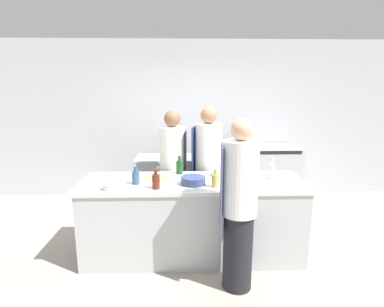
# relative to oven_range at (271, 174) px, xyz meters

# --- Properties ---
(ground_plane) EXTENTS (16.00, 16.00, 0.00)m
(ground_plane) POSITION_rel_oven_range_xyz_m (-1.44, -1.73, -0.49)
(ground_plane) COLOR #A89E8E
(wall_back) EXTENTS (8.00, 0.06, 2.80)m
(wall_back) POSITION_rel_oven_range_xyz_m (-1.44, 0.40, 0.91)
(wall_back) COLOR silver
(wall_back) RESTS_ON ground_plane
(prep_counter) EXTENTS (2.59, 0.84, 0.91)m
(prep_counter) POSITION_rel_oven_range_xyz_m (-1.44, -1.73, -0.03)
(prep_counter) COLOR #B7BABC
(prep_counter) RESTS_ON ground_plane
(pass_counter) EXTENTS (1.77, 0.57, 0.91)m
(pass_counter) POSITION_rel_oven_range_xyz_m (-1.40, -0.47, -0.03)
(pass_counter) COLOR #B7BABC
(pass_counter) RESTS_ON ground_plane
(oven_range) EXTENTS (0.89, 0.69, 0.98)m
(oven_range) POSITION_rel_oven_range_xyz_m (0.00, 0.00, 0.00)
(oven_range) COLOR #B7BABC
(oven_range) RESTS_ON ground_plane
(chef_at_prep_near) EXTENTS (0.36, 0.35, 1.69)m
(chef_at_prep_near) POSITION_rel_oven_range_xyz_m (-1.03, -2.37, 0.36)
(chef_at_prep_near) COLOR black
(chef_at_prep_near) RESTS_ON ground_plane
(chef_at_stove) EXTENTS (0.36, 0.35, 1.68)m
(chef_at_stove) POSITION_rel_oven_range_xyz_m (-1.69, -1.08, 0.35)
(chef_at_stove) COLOR black
(chef_at_stove) RESTS_ON ground_plane
(chef_at_pass_far) EXTENTS (0.42, 0.41, 1.73)m
(chef_at_pass_far) POSITION_rel_oven_range_xyz_m (-1.21, -1.06, 0.37)
(chef_at_pass_far) COLOR black
(chef_at_pass_far) RESTS_ON ground_plane
(bottle_olive_oil) EXTENTS (0.08, 0.08, 0.23)m
(bottle_olive_oil) POSITION_rel_oven_range_xyz_m (-1.60, -1.42, 0.51)
(bottle_olive_oil) COLOR #19471E
(bottle_olive_oil) RESTS_ON prep_counter
(bottle_vinegar) EXTENTS (0.08, 0.08, 0.26)m
(bottle_vinegar) POSITION_rel_oven_range_xyz_m (-0.52, -1.68, 0.52)
(bottle_vinegar) COLOR silver
(bottle_vinegar) RESTS_ON prep_counter
(bottle_wine) EXTENTS (0.08, 0.08, 0.20)m
(bottle_wine) POSITION_rel_oven_range_xyz_m (-1.21, -1.96, 0.50)
(bottle_wine) COLOR #B2A84C
(bottle_wine) RESTS_ON prep_counter
(bottle_cooking_oil) EXTENTS (0.08, 0.08, 0.21)m
(bottle_cooking_oil) POSITION_rel_oven_range_xyz_m (-1.84, -1.99, 0.50)
(bottle_cooking_oil) COLOR #5B2319
(bottle_cooking_oil) RESTS_ON prep_counter
(bottle_sauce) EXTENTS (0.08, 0.08, 0.20)m
(bottle_sauce) POSITION_rel_oven_range_xyz_m (-2.08, -1.83, 0.50)
(bottle_sauce) COLOR #2D5175
(bottle_sauce) RESTS_ON prep_counter
(bottle_water) EXTENTS (0.08, 0.08, 0.32)m
(bottle_water) POSITION_rel_oven_range_xyz_m (-0.85, -1.86, 0.55)
(bottle_water) COLOR black
(bottle_water) RESTS_ON prep_counter
(bowl_mixing_large) EXTENTS (0.27, 0.27, 0.09)m
(bowl_mixing_large) POSITION_rel_oven_range_xyz_m (-1.44, -1.85, 0.46)
(bowl_mixing_large) COLOR navy
(bowl_mixing_large) RESTS_ON prep_counter
(bowl_prep_small) EXTENTS (0.18, 0.18, 0.06)m
(bowl_prep_small) POSITION_rel_oven_range_xyz_m (-1.14, -1.54, 0.45)
(bowl_prep_small) COLOR #B7BABC
(bowl_prep_small) RESTS_ON prep_counter
(bowl_ceramic_blue) EXTENTS (0.22, 0.22, 0.07)m
(bowl_ceramic_blue) POSITION_rel_oven_range_xyz_m (-2.30, -1.99, 0.45)
(bowl_ceramic_blue) COLOR white
(bowl_ceramic_blue) RESTS_ON prep_counter
(cutting_board) EXTENTS (0.30, 0.27, 0.01)m
(cutting_board) POSITION_rel_oven_range_xyz_m (-1.86, -1.60, 0.43)
(cutting_board) COLOR tan
(cutting_board) RESTS_ON prep_counter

